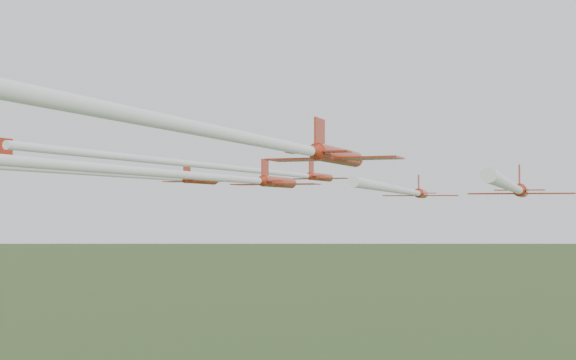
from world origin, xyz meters
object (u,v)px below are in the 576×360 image
Objects in this scene: jet_row3_mid at (228,178)px; jet_lead at (271,172)px; jet_row2_left at (131,175)px; jet_row3_right at (517,189)px; jet_row4_right at (278,144)px; jet_row2_right at (412,192)px.

jet_lead is at bearing 102.61° from jet_row3_mid.
jet_row3_mid is at bearing -37.56° from jet_row2_left.
jet_row4_right reaches higher than jet_row3_right.
jet_row3_mid is 0.93× the size of jet_row4_right.
jet_row3_right is (32.70, -8.63, -2.52)m from jet_lead.
jet_row3_mid reaches higher than jet_row2_right.
jet_row2_left is at bearing -177.54° from jet_row2_right.
jet_row2_left is at bearing 142.02° from jet_row3_mid.
jet_lead reaches higher than jet_row3_right.
jet_lead is 1.43× the size of jet_row3_right.
jet_row4_right is (27.26, -30.91, -0.15)m from jet_lead.
jet_lead is 33.91m from jet_row3_right.
jet_row2_left is 1.15× the size of jet_row4_right.
jet_lead is 25.79m from jet_row3_mid.
jet_lead is 1.31× the size of jet_row3_mid.
jet_row2_right is at bearing 86.88° from jet_row4_right.
jet_row4_right is at bearing -56.03° from jet_row3_mid.
jet_row2_right is at bearing 132.57° from jet_row3_right.
jet_row4_right is at bearing -100.18° from jet_row2_right.
jet_row4_right is at bearing -123.56° from jet_row3_right.
jet_row3_right is 23.05m from jet_row4_right.
jet_row3_mid is (20.35, -6.37, -0.95)m from jet_row2_left.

